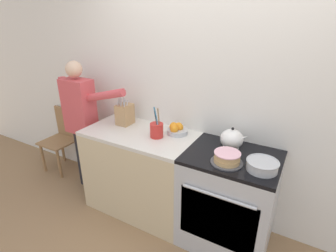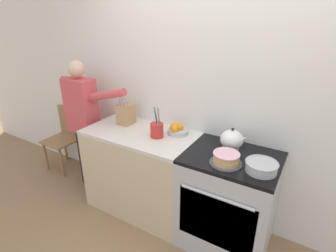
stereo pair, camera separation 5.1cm
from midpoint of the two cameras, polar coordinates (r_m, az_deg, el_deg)
ground_plane at (r=2.63m, az=2.79°, el=-25.20°), size 16.00×16.00×0.00m
wall_back at (r=2.43m, az=10.19°, el=6.87°), size 8.00×0.04×2.60m
counter_cabinet at (r=2.80m, az=-6.38°, el=-9.76°), size 1.11×0.61×0.90m
stove_range at (r=2.46m, az=12.30°, el=-15.47°), size 0.76×0.64×0.90m
layer_cake at (r=2.08m, az=12.03°, el=-6.84°), size 0.25×0.25×0.09m
tea_kettle at (r=2.30m, az=13.13°, el=-2.78°), size 0.24×0.20×0.19m
mixing_bowl at (r=2.06m, az=19.15°, el=-8.12°), size 0.24×0.24×0.08m
knife_block at (r=2.77m, az=-9.92°, el=2.55°), size 0.14×0.16×0.31m
utensil_crock at (r=2.45m, az=-3.09°, el=-0.81°), size 0.12×0.12×0.31m
fruit_bowl at (r=2.53m, az=1.28°, el=-0.67°), size 0.20×0.20×0.11m
person_baker at (r=3.10m, az=-18.85°, el=1.86°), size 0.90×0.20×1.53m
dining_chair at (r=3.79m, az=-22.23°, el=-1.86°), size 0.40×0.40×0.83m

